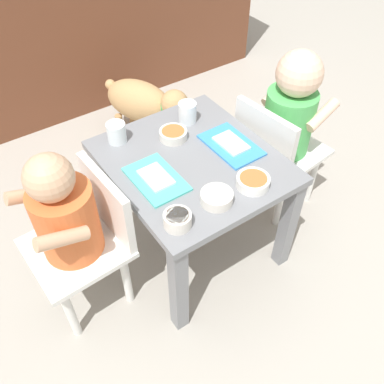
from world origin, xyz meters
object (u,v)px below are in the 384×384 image
Objects in this scene: food_tray_left at (156,179)px; veggie_bowl_near at (253,181)px; water_cup_left at (117,134)px; veggie_bowl_far at (173,134)px; seated_child_right at (288,117)px; dining_table at (192,177)px; dog at (144,102)px; water_cup_right at (187,113)px; cereal_bowl_right_side at (177,219)px; cereal_bowl_left_side at (217,197)px; food_tray_right at (231,145)px; seated_child_left at (70,219)px.

veggie_bowl_near reaches higher than food_tray_left.
water_cup_left is 0.19m from veggie_bowl_far.
veggie_bowl_far is at bearing 163.03° from seated_child_right.
dog is (0.19, 0.68, -0.15)m from dining_table.
dog is at bearing 53.03° from water_cup_left.
water_cup_right is at bearing 150.55° from seated_child_right.
dog is at bearing 71.45° from veggie_bowl_far.
dog is at bearing 66.53° from cereal_bowl_right_side.
water_cup_right reaches higher than cereal_bowl_left_side.
veggie_bowl_far reaches higher than dog.
food_tray_left is at bearing 180.00° from food_tray_right.
food_tray_left is 0.29m from veggie_bowl_near.
food_tray_right is 0.19m from veggie_bowl_near.
water_cup_right is at bearing 59.88° from dining_table.
seated_child_left is 0.92m from dog.
cereal_bowl_left_side reaches higher than food_tray_right.
food_tray_left reaches higher than dining_table.
seated_child_right reaches higher than dog.
cereal_bowl_right_side is at bearing -132.67° from dining_table.
veggie_bowl_near is (0.08, -0.20, 0.09)m from dining_table.
veggie_bowl_near is (0.22, -0.18, 0.01)m from food_tray_left.
veggie_bowl_near is 1.07× the size of veggie_bowl_far.
water_cup_right is 0.40m from cereal_bowl_left_side.
dog is 6.48× the size of water_cup_left.
food_tray_left is at bearing -137.01° from veggie_bowl_far.
dining_table is 7.76× the size of water_cup_right.
seated_child_left is 1.44× the size of dog.
water_cup_left is (-0.35, -0.46, 0.25)m from dog.
veggie_bowl_near is at bearing -149.13° from seated_child_right.
cereal_bowl_right_side reaches higher than food_tray_left.
seated_child_left reaches higher than veggie_bowl_far.
dog is at bearing 85.75° from food_tray_right.
cereal_bowl_left_side reaches higher than veggie_bowl_near.
veggie_bowl_near and veggie_bowl_far have the same top height.
food_tray_right is (-0.05, -0.69, 0.23)m from dog.
water_cup_left reaches higher than dog.
veggie_bowl_near is at bearing -109.10° from food_tray_right.
seated_child_left is 0.44m from veggie_bowl_far.
water_cup_left is 0.26m from water_cup_right.
seated_child_right is 0.43m from veggie_bowl_far.
veggie_bowl_far is (-0.07, 0.32, -0.00)m from veggie_bowl_near.
seated_child_right is 6.67× the size of veggie_bowl_near.
food_tray_right is (0.14, -0.02, 0.08)m from dining_table.
cereal_bowl_right_side is at bearing -150.81° from food_tray_right.
seated_child_right is 7.14× the size of veggie_bowl_far.
water_cup_right reaches higher than food_tray_right.
food_tray_left is at bearing -141.55° from water_cup_right.
food_tray_right is 0.20m from veggie_bowl_far.
cereal_bowl_right_side is (-0.19, -0.20, 0.10)m from dining_table.
water_cup_left is (-0.29, 0.24, 0.02)m from food_tray_right.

